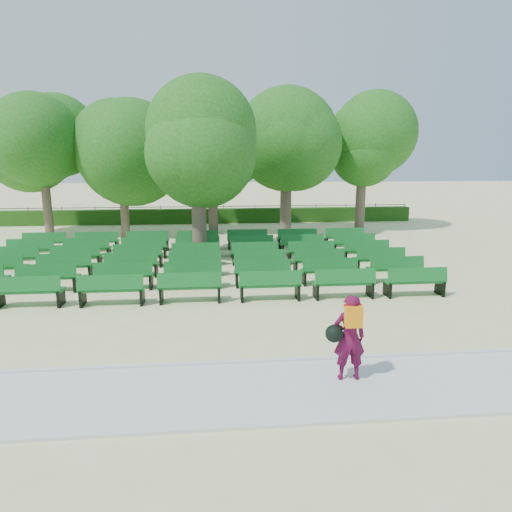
# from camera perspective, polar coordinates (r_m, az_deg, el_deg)

# --- Properties ---
(ground) EXTENTS (120.00, 120.00, 0.00)m
(ground) POSITION_cam_1_polar(r_m,az_deg,el_deg) (15.33, -6.28, -3.34)
(ground) COLOR beige
(paving) EXTENTS (30.00, 2.20, 0.06)m
(paving) POSITION_cam_1_polar(r_m,az_deg,el_deg) (8.43, -6.87, -16.83)
(paving) COLOR silver
(paving) RESTS_ON ground
(curb) EXTENTS (30.00, 0.12, 0.10)m
(curb) POSITION_cam_1_polar(r_m,az_deg,el_deg) (9.44, -6.72, -13.32)
(curb) COLOR silver
(curb) RESTS_ON ground
(hedge) EXTENTS (26.00, 0.70, 0.90)m
(hedge) POSITION_cam_1_polar(r_m,az_deg,el_deg) (29.00, -5.99, 5.00)
(hedge) COLOR #1F4A13
(hedge) RESTS_ON ground
(fence) EXTENTS (26.00, 0.10, 1.02)m
(fence) POSITION_cam_1_polar(r_m,az_deg,el_deg) (29.46, -5.97, 4.23)
(fence) COLOR black
(fence) RESTS_ON ground
(tree_line) EXTENTS (21.80, 6.80, 7.04)m
(tree_line) POSITION_cam_1_polar(r_m,az_deg,el_deg) (25.11, -6.02, 2.82)
(tree_line) COLOR #25671B
(tree_line) RESTS_ON ground
(bench_array) EXTENTS (1.82, 0.59, 1.14)m
(bench_array) POSITION_cam_1_polar(r_m,az_deg,el_deg) (17.06, -7.49, -1.43)
(bench_array) COLOR #116422
(bench_array) RESTS_ON ground
(tree_among) EXTENTS (4.73, 4.73, 6.83)m
(tree_among) POSITION_cam_1_polar(r_m,az_deg,el_deg) (18.08, -7.38, 13.97)
(tree_among) COLOR brown
(tree_among) RESTS_ON ground
(person) EXTENTS (0.77, 0.46, 1.63)m
(person) POSITION_cam_1_polar(r_m,az_deg,el_deg) (8.65, 11.47, -9.81)
(person) COLOR #4F0B2C
(person) RESTS_ON ground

